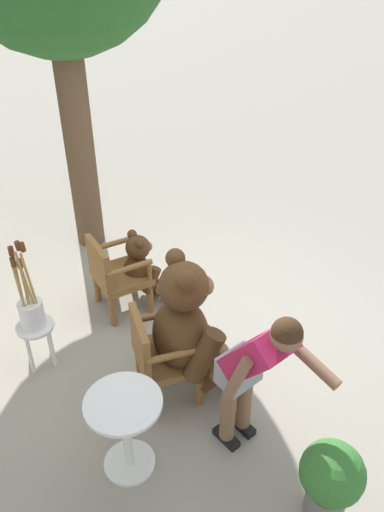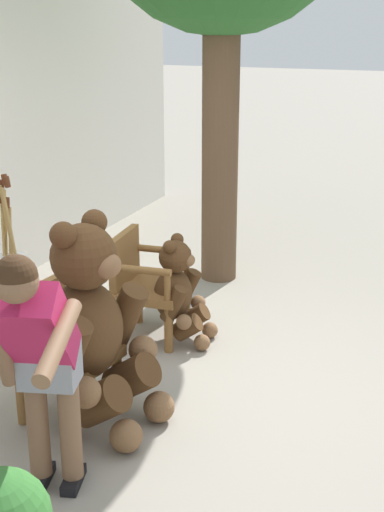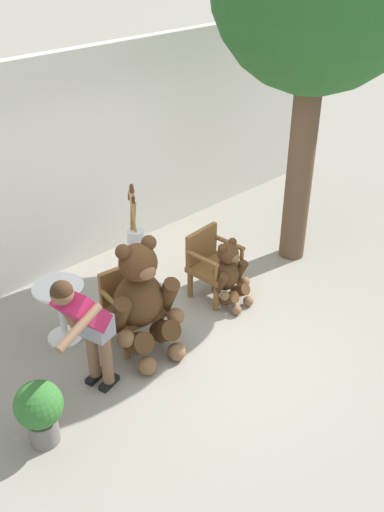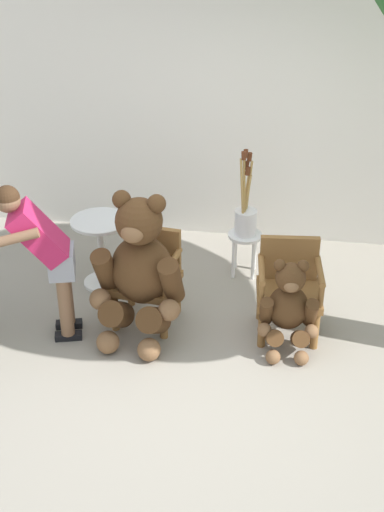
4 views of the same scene
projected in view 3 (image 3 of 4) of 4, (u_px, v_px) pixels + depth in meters
ground_plane at (207, 336)px, 6.54m from camera, size 60.00×60.00×0.00m
back_wall at (78, 163)px, 7.30m from camera, size 10.00×0.16×2.80m
wooden_chair_left at (130, 304)px, 6.29m from camera, size 0.62×0.58×0.86m
wooden_chair_right at (212, 262)px, 7.03m from camera, size 0.61×0.57×0.86m
teddy_bear_large at (142, 300)px, 6.02m from camera, size 0.83×0.81×1.37m
teddy_bear_small at (229, 274)px, 6.87m from camera, size 0.52×0.51×0.87m
person_visitor at (85, 321)px, 5.35m from camera, size 0.78×0.62×1.48m
white_stool at (137, 255)px, 7.38m from camera, size 0.34×0.34×0.46m
brush_bucket at (135, 235)px, 7.22m from camera, size 0.22×0.22×0.91m
round_side_table at (61, 307)px, 6.28m from camera, size 0.56×0.56×0.72m
potted_plant at (40, 410)px, 5.07m from camera, size 0.44×0.44×0.68m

